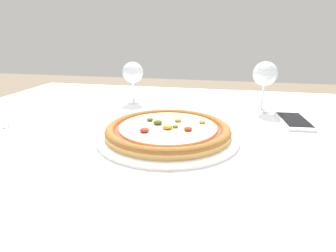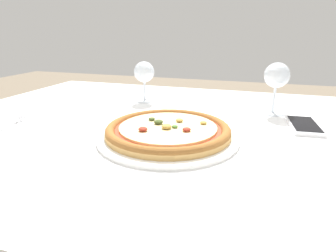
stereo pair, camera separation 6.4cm
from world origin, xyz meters
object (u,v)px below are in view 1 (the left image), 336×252
object	(u,v)px
pizza_plate	(168,131)
wine_glass_far_right	(265,76)
wine_glass_far_left	(133,74)
dining_table	(161,152)
cell_phone	(294,121)

from	to	relation	value
pizza_plate	wine_glass_far_right	size ratio (longest dim) A/B	2.16
pizza_plate	wine_glass_far_left	xyz separation A→B (m)	(-0.19, 0.32, 0.08)
wine_glass_far_left	pizza_plate	bearing A→B (deg)	-59.58
dining_table	cell_phone	distance (m)	0.37
wine_glass_far_left	wine_glass_far_right	xyz separation A→B (m)	(0.43, -0.03, 0.01)
pizza_plate	wine_glass_far_left	size ratio (longest dim) A/B	2.36
wine_glass_far_left	dining_table	bearing A→B (deg)	-56.05
cell_phone	dining_table	bearing A→B (deg)	-167.73
dining_table	cell_phone	xyz separation A→B (m)	(0.35, 0.08, 0.09)
pizza_plate	dining_table	bearing A→B (deg)	112.08
wine_glass_far_right	pizza_plate	bearing A→B (deg)	-129.00
pizza_plate	cell_phone	bearing A→B (deg)	30.01
wine_glass_far_right	cell_phone	size ratio (longest dim) A/B	1.01
dining_table	wine_glass_far_right	xyz separation A→B (m)	(0.28, 0.19, 0.19)
dining_table	cell_phone	bearing A→B (deg)	12.27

